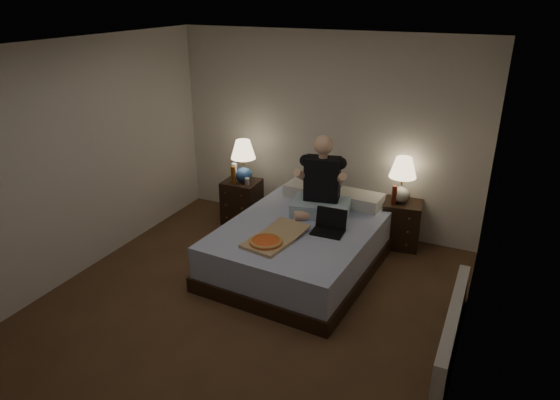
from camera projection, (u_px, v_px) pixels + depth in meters
The scene contains 19 objects.
floor at pixel (241, 311), 4.92m from camera, with size 4.00×4.50×0.00m, color brown.
ceiling at pixel (232, 49), 3.95m from camera, with size 4.00×4.50×0.00m, color white.
wall_back at pixel (325, 133), 6.31m from camera, with size 4.00×2.50×0.00m, color beige.
wall_front at pixel (20, 345), 2.56m from camera, with size 4.00×2.50×0.00m, color beige.
wall_left at pixel (71, 164), 5.21m from camera, with size 4.50×2.50×0.00m, color beige.
wall_right at pixel (475, 238), 3.65m from camera, with size 4.50×2.50×0.00m, color beige.
bed at pixel (301, 246), 5.64m from camera, with size 1.55×2.06×0.52m, color #5E72BD.
nightstand_left at pixel (242, 202), 6.70m from camera, with size 0.46×0.41×0.59m, color black.
nightstand_right at pixel (401, 224), 6.09m from camera, with size 0.44×0.40×0.57m, color black.
lamp_left at pixel (243, 161), 6.47m from camera, with size 0.32×0.32×0.56m, color #294E96, non-canonical shape.
lamp_right at pixel (402, 180), 5.89m from camera, with size 0.32×0.32×0.56m, color #999A91, non-canonical shape.
water_bottle at pixel (234, 173), 6.52m from camera, with size 0.07×0.07×0.25m, color white.
soda_can at pixel (247, 182), 6.43m from camera, with size 0.07×0.07×0.10m, color silver.
beer_bottle_left at pixel (233, 175), 6.47m from camera, with size 0.06×0.06×0.23m, color #63360E.
beer_bottle_right at pixel (394, 195), 5.90m from camera, with size 0.06×0.06×0.23m, color #52190B.
person at pixel (322, 176), 5.64m from camera, with size 0.66×0.52×0.93m, color black, non-canonical shape.
laptop at pixel (328, 223), 5.31m from camera, with size 0.34×0.28×0.24m, color black, non-canonical shape.
pizza_box at pixel (266, 242), 5.08m from camera, with size 0.40×0.76×0.08m, color tan, non-canonical shape.
radiator at pixel (452, 328), 4.37m from camera, with size 0.10×1.60×0.40m, color silver.
Camera 1 is at (2.08, -3.55, 2.93)m, focal length 32.00 mm.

